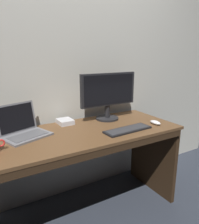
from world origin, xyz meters
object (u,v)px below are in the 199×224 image
(computer_mouse, at_px, (155,122))
(external_drive_box, at_px, (65,122))
(external_monitor, at_px, (108,94))
(wired_keyboard, at_px, (128,130))
(laptop_space_gray, at_px, (24,130))

(computer_mouse, relative_size, external_drive_box, 0.78)
(computer_mouse, bearing_deg, external_monitor, 129.37)
(wired_keyboard, relative_size, computer_mouse, 3.69)
(external_monitor, bearing_deg, laptop_space_gray, -177.10)
(computer_mouse, bearing_deg, laptop_space_gray, 163.45)
(wired_keyboard, bearing_deg, laptop_space_gray, 158.09)
(external_monitor, xyz_separation_m, external_drive_box, (-0.40, 0.08, -0.23))
(laptop_space_gray, xyz_separation_m, external_drive_box, (0.38, 0.12, -0.03))
(external_monitor, bearing_deg, wired_keyboard, -94.58)
(external_monitor, height_order, wired_keyboard, external_monitor)
(laptop_space_gray, height_order, external_monitor, external_monitor)
(laptop_space_gray, distance_m, external_monitor, 0.82)
(external_monitor, bearing_deg, computer_mouse, -49.47)
(laptop_space_gray, height_order, computer_mouse, laptop_space_gray)
(external_monitor, relative_size, external_drive_box, 3.82)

